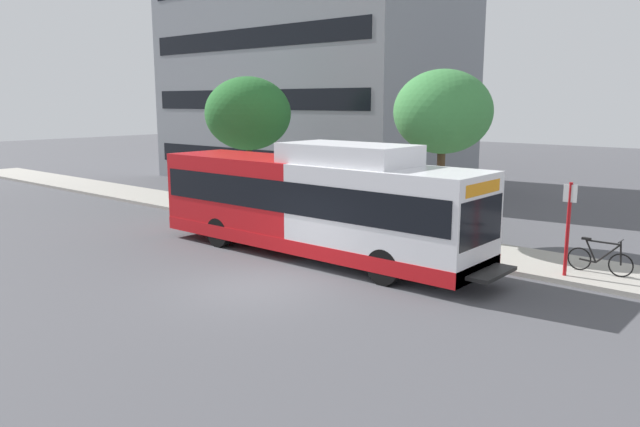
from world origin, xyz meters
TOP-DOWN VIEW (x-y plane):
  - ground_plane at (0.00, 8.00)m, footprint 120.00×120.00m
  - sidewalk_curb at (7.00, 6.00)m, footprint 3.00×56.00m
  - transit_bus at (3.52, 1.05)m, footprint 2.58×12.25m
  - bus_stop_sign_pole at (5.99, -6.03)m, footprint 0.10×0.36m
  - bicycle_parked at (6.81, -6.70)m, footprint 0.52×1.76m
  - street_tree_near_stop at (8.12, -0.87)m, footprint 3.40×3.40m
  - street_tree_mid_block at (7.82, 8.61)m, footprint 3.79×3.79m

SIDE VIEW (x-z plane):
  - ground_plane at x=0.00m, z-range 0.00..0.00m
  - sidewalk_curb at x=7.00m, z-range 0.00..0.14m
  - bicycle_parked at x=6.81m, z-range 0.05..1.07m
  - bus_stop_sign_pole at x=5.99m, z-range 0.35..2.95m
  - transit_bus at x=3.52m, z-range -0.12..3.53m
  - street_tree_mid_block at x=7.82m, z-range 1.43..7.27m
  - street_tree_near_stop at x=8.12m, z-range 1.60..7.44m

